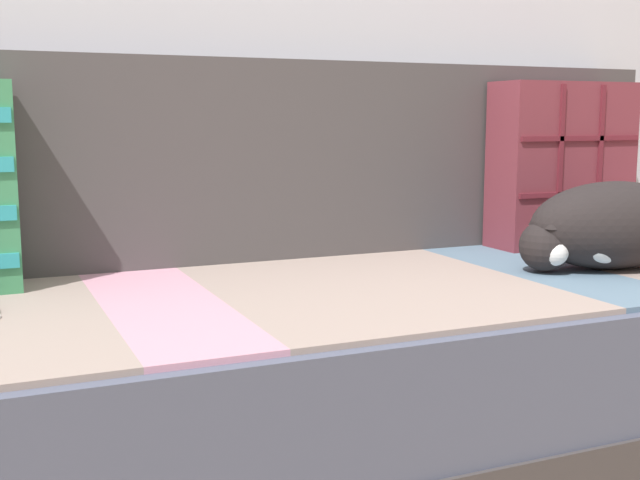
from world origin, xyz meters
TOP-DOWN VIEW (x-y plane):
  - couch at (0.00, 0.13)m, footprint 2.17×0.85m
  - sofa_backrest at (0.00, 0.48)m, footprint 2.13×0.14m
  - throw_pillow_quilted at (0.76, 0.33)m, footprint 0.37×0.14m
  - sleeping_cat at (0.64, 0.03)m, footprint 0.46×0.25m

SIDE VIEW (x-z plane):
  - couch at x=0.00m, z-range 0.00..0.42m
  - sleeping_cat at x=0.64m, z-range 0.42..0.60m
  - throw_pillow_quilted at x=0.76m, z-range 0.42..0.83m
  - sofa_backrest at x=0.00m, z-range 0.42..0.87m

